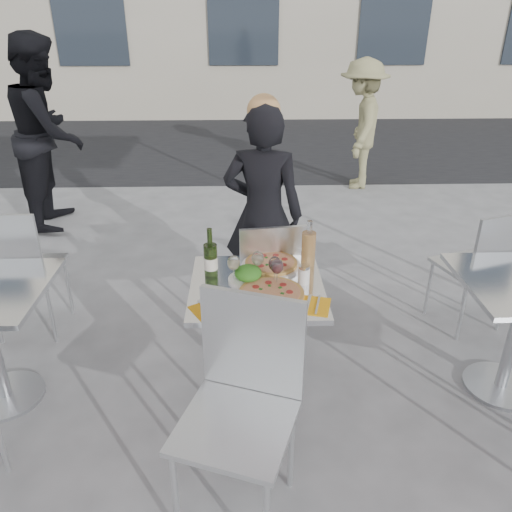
{
  "coord_description": "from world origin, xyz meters",
  "views": [
    {
      "loc": [
        -0.07,
        -2.36,
        2.08
      ],
      "look_at": [
        0.0,
        0.15,
        0.85
      ],
      "focal_mm": 35.0,
      "sensor_mm": 36.0,
      "label": 1
    }
  ],
  "objects_px": {
    "napkin_left": "(211,310)",
    "pedestrian_a": "(48,133)",
    "pizza_near": "(271,293)",
    "wine_bottle": "(211,259)",
    "wineglass_white_a": "(234,264)",
    "pedestrian_b": "(361,125)",
    "chair_near": "(244,392)",
    "side_chair_rfar": "(483,261)",
    "chair_far": "(271,275)",
    "wineglass_white_b": "(258,259)",
    "woman_diner": "(263,215)",
    "sugar_shaker": "(304,274)",
    "side_chair_lfar": "(18,264)",
    "wineglass_red_b": "(275,265)",
    "wineglass_red_a": "(277,267)",
    "pizza_far": "(271,264)",
    "napkin_right": "(312,305)",
    "salad_plate": "(248,274)",
    "carafe": "(308,249)",
    "main_table": "(257,317)"
  },
  "relations": [
    {
      "from": "wineglass_white_a",
      "to": "napkin_right",
      "type": "bearing_deg",
      "value": -33.58
    },
    {
      "from": "wineglass_white_b",
      "to": "pedestrian_b",
      "type": "bearing_deg",
      "value": 69.73
    },
    {
      "from": "pedestrian_a",
      "to": "pizza_near",
      "type": "xyz_separation_m",
      "value": [
        2.12,
        -2.94,
        -0.2
      ]
    },
    {
      "from": "wine_bottle",
      "to": "sugar_shaker",
      "type": "distance_m",
      "value": 0.51
    },
    {
      "from": "chair_far",
      "to": "pedestrian_b",
      "type": "bearing_deg",
      "value": -118.88
    },
    {
      "from": "carafe",
      "to": "wineglass_white_b",
      "type": "relative_size",
      "value": 1.84
    },
    {
      "from": "side_chair_lfar",
      "to": "wineglass_white_a",
      "type": "xyz_separation_m",
      "value": [
        1.45,
        -0.61,
        0.29
      ]
    },
    {
      "from": "sugar_shaker",
      "to": "wineglass_white_a",
      "type": "relative_size",
      "value": 0.68
    },
    {
      "from": "wineglass_white_a",
      "to": "napkin_left",
      "type": "relative_size",
      "value": 0.64
    },
    {
      "from": "pizza_far",
      "to": "napkin_right",
      "type": "relative_size",
      "value": 1.57
    },
    {
      "from": "wineglass_white_a",
      "to": "pedestrian_b",
      "type": "bearing_deg",
      "value": 68.28
    },
    {
      "from": "pizza_far",
      "to": "napkin_right",
      "type": "distance_m",
      "value": 0.47
    },
    {
      "from": "carafe",
      "to": "wineglass_red_a",
      "type": "xyz_separation_m",
      "value": [
        -0.19,
        -0.2,
        -0.01
      ]
    },
    {
      "from": "side_chair_lfar",
      "to": "wineglass_white_b",
      "type": "height_order",
      "value": "side_chair_lfar"
    },
    {
      "from": "wineglass_white_b",
      "to": "napkin_left",
      "type": "bearing_deg",
      "value": -125.18
    },
    {
      "from": "side_chair_rfar",
      "to": "wineglass_white_b",
      "type": "relative_size",
      "value": 5.86
    },
    {
      "from": "side_chair_lfar",
      "to": "woman_diner",
      "type": "distance_m",
      "value": 1.69
    },
    {
      "from": "wine_bottle",
      "to": "wineglass_red_a",
      "type": "relative_size",
      "value": 1.87
    },
    {
      "from": "wineglass_red_a",
      "to": "wineglass_white_a",
      "type": "bearing_deg",
      "value": 168.03
    },
    {
      "from": "wineglass_white_b",
      "to": "salad_plate",
      "type": "bearing_deg",
      "value": -143.97
    },
    {
      "from": "pedestrian_b",
      "to": "wineglass_white_b",
      "type": "bearing_deg",
      "value": -7.28
    },
    {
      "from": "pizza_near",
      "to": "salad_plate",
      "type": "relative_size",
      "value": 1.57
    },
    {
      "from": "woman_diner",
      "to": "salad_plate",
      "type": "height_order",
      "value": "woman_diner"
    },
    {
      "from": "napkin_left",
      "to": "pizza_far",
      "type": "bearing_deg",
      "value": 24.94
    },
    {
      "from": "chair_far",
      "to": "wine_bottle",
      "type": "xyz_separation_m",
      "value": [
        -0.35,
        -0.37,
        0.31
      ]
    },
    {
      "from": "wine_bottle",
      "to": "carafe",
      "type": "height_order",
      "value": "wine_bottle"
    },
    {
      "from": "side_chair_lfar",
      "to": "napkin_right",
      "type": "relative_size",
      "value": 4.41
    },
    {
      "from": "pizza_far",
      "to": "wineglass_white_a",
      "type": "distance_m",
      "value": 0.29
    },
    {
      "from": "wineglass_red_a",
      "to": "wineglass_red_b",
      "type": "height_order",
      "value": "same"
    },
    {
      "from": "salad_plate",
      "to": "sugar_shaker",
      "type": "bearing_deg",
      "value": -7.68
    },
    {
      "from": "wine_bottle",
      "to": "napkin_right",
      "type": "bearing_deg",
      "value": -31.02
    },
    {
      "from": "pedestrian_a",
      "to": "wine_bottle",
      "type": "bearing_deg",
      "value": -151.79
    },
    {
      "from": "carafe",
      "to": "napkin_right",
      "type": "xyz_separation_m",
      "value": [
        -0.03,
        -0.42,
        -0.11
      ]
    },
    {
      "from": "side_chair_lfar",
      "to": "side_chair_rfar",
      "type": "relative_size",
      "value": 1.05
    },
    {
      "from": "main_table",
      "to": "woman_diner",
      "type": "bearing_deg",
      "value": 85.57
    },
    {
      "from": "main_table",
      "to": "wineglass_red_b",
      "type": "height_order",
      "value": "wineglass_red_b"
    },
    {
      "from": "salad_plate",
      "to": "wineglass_white_a",
      "type": "distance_m",
      "value": 0.11
    },
    {
      "from": "pizza_near",
      "to": "wine_bottle",
      "type": "height_order",
      "value": "wine_bottle"
    },
    {
      "from": "pizza_near",
      "to": "wineglass_red_a",
      "type": "height_order",
      "value": "wineglass_red_a"
    },
    {
      "from": "chair_near",
      "to": "side_chair_rfar",
      "type": "xyz_separation_m",
      "value": [
        1.65,
        1.32,
        -0.06
      ]
    },
    {
      "from": "chair_near",
      "to": "wineglass_white_b",
      "type": "height_order",
      "value": "chair_near"
    },
    {
      "from": "wineglass_white_a",
      "to": "napkin_left",
      "type": "bearing_deg",
      "value": -110.47
    },
    {
      "from": "salad_plate",
      "to": "wine_bottle",
      "type": "distance_m",
      "value": 0.22
    },
    {
      "from": "side_chair_lfar",
      "to": "pizza_near",
      "type": "relative_size",
      "value": 2.81
    },
    {
      "from": "pedestrian_b",
      "to": "sugar_shaker",
      "type": "height_order",
      "value": "pedestrian_b"
    },
    {
      "from": "napkin_left",
      "to": "pedestrian_a",
      "type": "bearing_deg",
      "value": 90.21
    },
    {
      "from": "side_chair_lfar",
      "to": "wineglass_red_b",
      "type": "height_order",
      "value": "side_chair_lfar"
    },
    {
      "from": "pedestrian_a",
      "to": "salad_plate",
      "type": "xyz_separation_m",
      "value": [
        2.0,
        -2.78,
        -0.18
      ]
    },
    {
      "from": "chair_near",
      "to": "side_chair_rfar",
      "type": "height_order",
      "value": "chair_near"
    },
    {
      "from": "woman_diner",
      "to": "sugar_shaker",
      "type": "height_order",
      "value": "woman_diner"
    }
  ]
}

